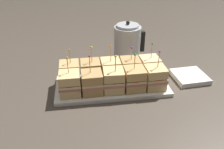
{
  "coord_description": "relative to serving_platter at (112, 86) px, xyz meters",
  "views": [
    {
      "loc": [
        -0.12,
        -0.89,
        0.59
      ],
      "look_at": [
        0.0,
        0.0,
        0.07
      ],
      "focal_mm": 38.0,
      "sensor_mm": 36.0,
      "label": 1
    }
  ],
  "objects": [
    {
      "name": "ground_plane",
      "position": [
        0.0,
        0.0,
        -0.01
      ],
      "size": [
        6.0,
        6.0,
        0.0
      ],
      "primitive_type": "plane",
      "color": "#4C4238"
    },
    {
      "name": "serving_platter",
      "position": [
        0.0,
        0.0,
        0.0
      ],
      "size": [
        0.5,
        0.22,
        0.02
      ],
      "color": "white",
      "rests_on": "ground_plane"
    },
    {
      "name": "sandwich_front_far_left",
      "position": [
        -0.18,
        -0.05,
        0.06
      ],
      "size": [
        0.09,
        0.09,
        0.17
      ],
      "color": "#DBB77A",
      "rests_on": "serving_platter"
    },
    {
      "name": "sandwich_front_left",
      "position": [
        -0.09,
        -0.05,
        0.06
      ],
      "size": [
        0.09,
        0.09,
        0.17
      ],
      "color": "tan",
      "rests_on": "serving_platter"
    },
    {
      "name": "sandwich_front_center",
      "position": [
        0.0,
        -0.05,
        0.06
      ],
      "size": [
        0.09,
        0.09,
        0.17
      ],
      "color": "#DBB77A",
      "rests_on": "serving_platter"
    },
    {
      "name": "sandwich_front_right",
      "position": [
        0.09,
        -0.05,
        0.06
      ],
      "size": [
        0.09,
        0.09,
        0.17
      ],
      "color": "tan",
      "rests_on": "serving_platter"
    },
    {
      "name": "sandwich_front_far_right",
      "position": [
        0.18,
        -0.05,
        0.06
      ],
      "size": [
        0.09,
        0.09,
        0.17
      ],
      "color": "#DBB77A",
      "rests_on": "serving_platter"
    },
    {
      "name": "sandwich_back_far_left",
      "position": [
        -0.18,
        0.05,
        0.06
      ],
      "size": [
        0.09,
        0.09,
        0.16
      ],
      "color": "tan",
      "rests_on": "serving_platter"
    },
    {
      "name": "sandwich_back_left",
      "position": [
        -0.09,
        0.05,
        0.06
      ],
      "size": [
        0.09,
        0.09,
        0.17
      ],
      "color": "tan",
      "rests_on": "serving_platter"
    },
    {
      "name": "sandwich_back_center",
      "position": [
        0.0,
        0.05,
        0.06
      ],
      "size": [
        0.09,
        0.09,
        0.17
      ],
      "color": "#DBB77A",
      "rests_on": "serving_platter"
    },
    {
      "name": "sandwich_back_right",
      "position": [
        0.09,
        0.04,
        0.06
      ],
      "size": [
        0.09,
        0.09,
        0.16
      ],
      "color": "tan",
      "rests_on": "serving_platter"
    },
    {
      "name": "sandwich_back_far_right",
      "position": [
        0.18,
        0.05,
        0.06
      ],
      "size": [
        0.09,
        0.09,
        0.17
      ],
      "color": "beige",
      "rests_on": "serving_platter"
    },
    {
      "name": "kettle_steel",
      "position": [
        0.12,
        0.27,
        0.09
      ],
      "size": [
        0.17,
        0.14,
        0.22
      ],
      "color": "#B7BABF",
      "rests_on": "ground_plane"
    },
    {
      "name": "napkin_stack",
      "position": [
        0.38,
        0.03,
        0.0
      ],
      "size": [
        0.16,
        0.16,
        0.02
      ],
      "color": "white",
      "rests_on": "ground_plane"
    }
  ]
}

